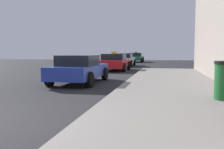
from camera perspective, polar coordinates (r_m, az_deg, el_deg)
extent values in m
cube|color=gray|center=(4.22, 16.71, -13.81)|extent=(4.00, 32.00, 0.15)
cube|color=#233899|center=(11.73, -7.21, 0.76)|extent=(1.72, 4.19, 0.55)
cube|color=black|center=(11.50, -7.57, 3.17)|extent=(1.51, 1.88, 0.45)
cylinder|color=black|center=(13.29, -8.87, 0.28)|extent=(0.22, 0.64, 0.64)
cylinder|color=black|center=(12.80, -1.62, 0.15)|extent=(0.22, 0.64, 0.64)
cylinder|color=black|center=(10.83, -13.79, -0.90)|extent=(0.22, 0.64, 0.64)
cylinder|color=black|center=(10.22, -5.03, -1.13)|extent=(0.22, 0.64, 0.64)
cube|color=red|center=(19.38, 0.57, 2.51)|extent=(1.83, 4.08, 0.55)
cube|color=black|center=(19.17, 0.45, 3.98)|extent=(1.61, 1.84, 0.45)
cube|color=yellow|center=(19.16, 0.46, 4.89)|extent=(0.36, 0.14, 0.16)
cylinder|color=black|center=(20.86, -1.23, 2.08)|extent=(0.22, 0.64, 0.64)
cylinder|color=black|center=(20.53, 3.77, 2.02)|extent=(0.22, 0.64, 0.64)
cylinder|color=black|center=(18.32, -3.02, 1.65)|extent=(0.22, 0.64, 0.64)
cylinder|color=black|center=(17.95, 2.66, 1.58)|extent=(0.22, 0.64, 0.64)
cube|color=white|center=(25.45, 2.59, 3.13)|extent=(1.85, 4.44, 0.55)
cube|color=black|center=(25.22, 2.52, 4.25)|extent=(1.63, 2.00, 0.45)
cylinder|color=black|center=(27.02, 1.12, 2.78)|extent=(0.22, 0.64, 0.64)
cylinder|color=black|center=(26.75, 5.02, 2.73)|extent=(0.22, 0.64, 0.64)
cylinder|color=black|center=(24.23, -0.09, 2.51)|extent=(0.22, 0.64, 0.64)
cylinder|color=black|center=(23.93, 4.25, 2.46)|extent=(0.22, 0.64, 0.64)
cube|color=#196638|center=(35.30, 5.38, 3.67)|extent=(1.76, 4.25, 0.55)
cube|color=black|center=(35.08, 5.35, 4.48)|extent=(1.55, 1.91, 0.45)
cube|color=yellow|center=(35.08, 5.35, 4.98)|extent=(0.36, 0.14, 0.16)
cylinder|color=black|center=(36.76, 4.24, 3.39)|extent=(0.22, 0.64, 0.64)
cylinder|color=black|center=(36.58, 6.98, 3.36)|extent=(0.22, 0.64, 0.64)
cylinder|color=black|center=(34.07, 3.66, 3.26)|extent=(0.22, 0.64, 0.64)
cylinder|color=black|center=(33.87, 6.61, 3.22)|extent=(0.22, 0.64, 0.64)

